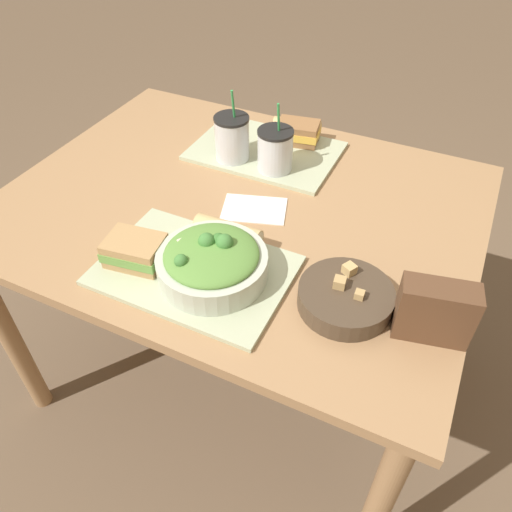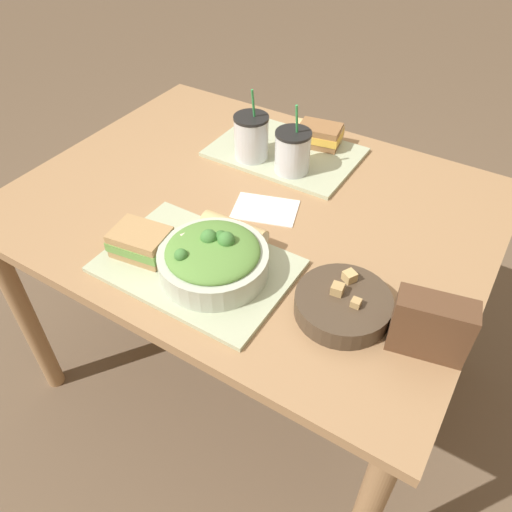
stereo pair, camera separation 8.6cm
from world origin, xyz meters
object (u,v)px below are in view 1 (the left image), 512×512
(sandwich_far, at_px, (298,132))
(drink_cup_red, at_px, (275,151))
(baguette_far, at_px, (297,128))
(soup_bowl, at_px, (346,297))
(napkin_folded, at_px, (254,209))
(salad_bowl, at_px, (212,261))
(chip_bag, at_px, (435,312))
(sandwich_near, at_px, (135,251))
(drink_cup_dark, at_px, (232,139))
(baguette_near, at_px, (228,233))

(sandwich_far, height_order, drink_cup_red, drink_cup_red)
(baguette_far, bearing_deg, soup_bowl, -160.31)
(soup_bowl, relative_size, napkin_folded, 1.04)
(salad_bowl, relative_size, drink_cup_red, 1.21)
(soup_bowl, height_order, chip_bag, chip_bag)
(salad_bowl, height_order, drink_cup_red, drink_cup_red)
(sandwich_near, height_order, drink_cup_dark, drink_cup_dark)
(soup_bowl, bearing_deg, baguette_near, 168.62)
(salad_bowl, xyz_separation_m, sandwich_far, (-0.05, 0.64, -0.01))
(napkin_folded, bearing_deg, sandwich_near, -116.77)
(sandwich_near, relative_size, baguette_far, 0.94)
(soup_bowl, bearing_deg, napkin_folded, 145.64)
(napkin_folded, bearing_deg, drink_cup_red, 97.54)
(drink_cup_dark, distance_m, chip_bag, 0.79)
(drink_cup_dark, bearing_deg, drink_cup_red, 0.00)
(baguette_far, distance_m, drink_cup_dark, 0.24)
(drink_cup_red, xyz_separation_m, napkin_folded, (0.03, -0.19, -0.07))
(salad_bowl, bearing_deg, sandwich_far, 94.63)
(drink_cup_dark, bearing_deg, salad_bowl, -67.60)
(baguette_near, distance_m, drink_cup_dark, 0.39)
(soup_bowl, relative_size, drink_cup_red, 1.00)
(salad_bowl, xyz_separation_m, drink_cup_red, (-0.05, 0.47, 0.01))
(soup_bowl, distance_m, baguette_far, 0.72)
(chip_bag, relative_size, napkin_folded, 0.80)
(baguette_far, bearing_deg, napkin_folded, 174.57)
(drink_cup_red, height_order, chip_bag, drink_cup_red)
(salad_bowl, height_order, baguette_far, salad_bowl)
(sandwich_far, bearing_deg, drink_cup_dark, -138.84)
(soup_bowl, xyz_separation_m, baguette_far, (-0.36, 0.62, 0.02))
(baguette_far, distance_m, chip_bag, 0.83)
(salad_bowl, height_order, chip_bag, chip_bag)
(sandwich_near, xyz_separation_m, drink_cup_red, (0.13, 0.50, 0.03))
(soup_bowl, bearing_deg, sandwich_near, -169.66)
(napkin_folded, bearing_deg, salad_bowl, -84.15)
(sandwich_far, relative_size, chip_bag, 0.91)
(baguette_near, xyz_separation_m, sandwich_far, (-0.03, 0.53, 0.00))
(sandwich_far, relative_size, drink_cup_dark, 0.67)
(baguette_near, height_order, chip_bag, chip_bag)
(baguette_near, height_order, drink_cup_red, drink_cup_red)
(sandwich_near, relative_size, napkin_folded, 0.75)
(baguette_near, bearing_deg, chip_bag, -98.97)
(baguette_near, relative_size, sandwich_far, 1.16)
(sandwich_near, bearing_deg, chip_bag, -0.61)
(soup_bowl, height_order, sandwich_near, sandwich_near)
(napkin_folded, bearing_deg, soup_bowl, -34.36)
(baguette_near, xyz_separation_m, chip_bag, (0.50, -0.06, 0.03))
(soup_bowl, bearing_deg, baguette_far, 120.41)
(sandwich_near, bearing_deg, soup_bowl, 2.20)
(salad_bowl, distance_m, chip_bag, 0.48)
(soup_bowl, distance_m, napkin_folded, 0.40)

